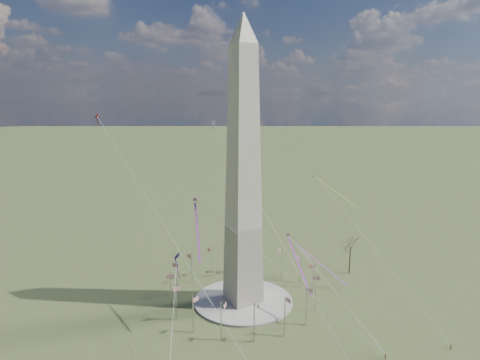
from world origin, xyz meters
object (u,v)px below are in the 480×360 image
person_east (451,347)px  tree_near (351,244)px  kite_delta_black (317,176)px  washington_monument (243,173)px

person_east → tree_near: bearing=-146.6°
kite_delta_black → washington_monument: bearing=-39.3°
washington_monument → tree_near: washington_monument is taller
person_east → kite_delta_black: size_ratio=0.10×
washington_monument → tree_near: 62.82m
kite_delta_black → person_east: bearing=45.0°
washington_monument → kite_delta_black: bearing=7.7°
tree_near → person_east: bearing=-103.0°
washington_monument → tree_near: bearing=-0.0°
person_east → kite_delta_black: 74.18m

